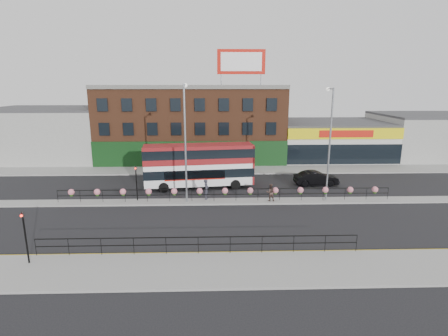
{
  "coord_description": "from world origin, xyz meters",
  "views": [
    {
      "loc": [
        -0.98,
        -30.17,
        10.47
      ],
      "look_at": [
        0.0,
        3.0,
        2.5
      ],
      "focal_mm": 28.0,
      "sensor_mm": 36.0,
      "label": 1
    }
  ],
  "objects_px": {
    "pedestrian_a": "(206,189)",
    "pedestrian_b": "(270,192)",
    "car": "(316,178)",
    "lamp_column_east": "(329,135)",
    "double_decker_bus": "(199,161)",
    "lamp_column_west": "(185,133)"
  },
  "relations": [
    {
      "from": "car",
      "to": "pedestrian_a",
      "type": "distance_m",
      "value": 12.51
    },
    {
      "from": "double_decker_bus",
      "to": "car",
      "type": "height_order",
      "value": "double_decker_bus"
    },
    {
      "from": "pedestrian_a",
      "to": "pedestrian_b",
      "type": "relative_size",
      "value": 1.17
    },
    {
      "from": "car",
      "to": "lamp_column_west",
      "type": "distance_m",
      "value": 15.32
    },
    {
      "from": "pedestrian_a",
      "to": "lamp_column_west",
      "type": "relative_size",
      "value": 0.18
    },
    {
      "from": "double_decker_bus",
      "to": "car",
      "type": "bearing_deg",
      "value": 2.12
    },
    {
      "from": "car",
      "to": "pedestrian_a",
      "type": "xyz_separation_m",
      "value": [
        -11.56,
        -4.76,
        0.33
      ]
    },
    {
      "from": "double_decker_bus",
      "to": "pedestrian_b",
      "type": "bearing_deg",
      "value": -37.01
    },
    {
      "from": "pedestrian_a",
      "to": "pedestrian_b",
      "type": "height_order",
      "value": "pedestrian_a"
    },
    {
      "from": "lamp_column_west",
      "to": "lamp_column_east",
      "type": "height_order",
      "value": "lamp_column_west"
    },
    {
      "from": "double_decker_bus",
      "to": "pedestrian_a",
      "type": "relative_size",
      "value": 6.09
    },
    {
      "from": "pedestrian_b",
      "to": "lamp_column_west",
      "type": "bearing_deg",
      "value": -8.5
    },
    {
      "from": "double_decker_bus",
      "to": "pedestrian_b",
      "type": "height_order",
      "value": "double_decker_bus"
    },
    {
      "from": "double_decker_bus",
      "to": "car",
      "type": "distance_m",
      "value": 12.51
    },
    {
      "from": "double_decker_bus",
      "to": "lamp_column_east",
      "type": "height_order",
      "value": "lamp_column_east"
    },
    {
      "from": "lamp_column_east",
      "to": "car",
      "type": "bearing_deg",
      "value": 83.45
    },
    {
      "from": "car",
      "to": "pedestrian_b",
      "type": "bearing_deg",
      "value": 130.24
    },
    {
      "from": "car",
      "to": "pedestrian_b",
      "type": "xyz_separation_m",
      "value": [
        -5.75,
        -5.43,
        0.19
      ]
    },
    {
      "from": "car",
      "to": "lamp_column_east",
      "type": "xyz_separation_m",
      "value": [
        -0.57,
        -4.96,
        5.36
      ]
    },
    {
      "from": "car",
      "to": "pedestrian_b",
      "type": "distance_m",
      "value": 7.91
    },
    {
      "from": "double_decker_bus",
      "to": "lamp_column_west",
      "type": "bearing_deg",
      "value": -101.76
    },
    {
      "from": "pedestrian_b",
      "to": "car",
      "type": "bearing_deg",
      "value": -142.99
    }
  ]
}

